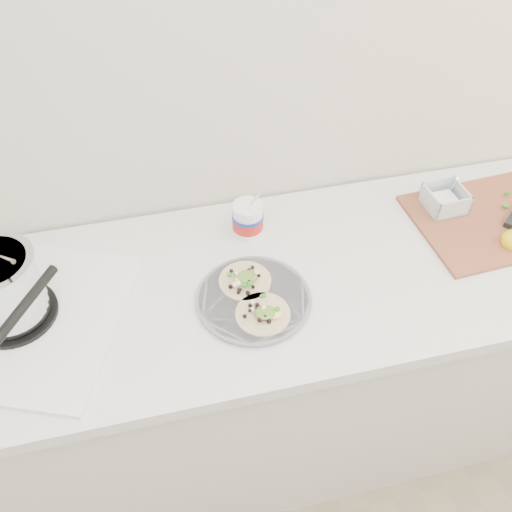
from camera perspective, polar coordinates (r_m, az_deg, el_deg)
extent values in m
cube|color=beige|center=(1.50, -5.41, 16.28)|extent=(3.50, 0.05, 2.60)
cube|color=silver|center=(1.90, -2.06, -11.82)|extent=(2.40, 0.62, 0.86)
cube|color=silver|center=(1.53, -2.35, -3.46)|extent=(2.44, 0.66, 0.04)
cube|color=silver|center=(1.56, -22.86, -5.62)|extent=(0.66, 0.64, 0.01)
cylinder|color=black|center=(1.55, -23.00, -5.31)|extent=(0.21, 0.21, 0.01)
torus|color=black|center=(1.53, -23.16, -4.94)|extent=(0.18, 0.18, 0.02)
cylinder|color=silver|center=(1.47, -24.18, -2.68)|extent=(0.18, 0.18, 0.16)
cylinder|color=slate|center=(1.47, -0.23, -4.37)|extent=(0.28, 0.28, 0.01)
cylinder|color=slate|center=(1.47, -0.23, -4.24)|extent=(0.30, 0.30, 0.00)
cylinder|color=white|center=(1.61, -0.83, 3.68)|extent=(0.09, 0.09, 0.10)
cylinder|color=red|center=(1.62, -0.83, 3.55)|extent=(0.09, 0.09, 0.04)
cylinder|color=#192D99|center=(1.60, -0.83, 4.04)|extent=(0.09, 0.09, 0.01)
cube|color=brown|center=(1.83, 23.17, 3.52)|extent=(0.52, 0.38, 0.01)
cube|color=white|center=(1.79, 18.28, 5.15)|extent=(0.07, 0.07, 0.03)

